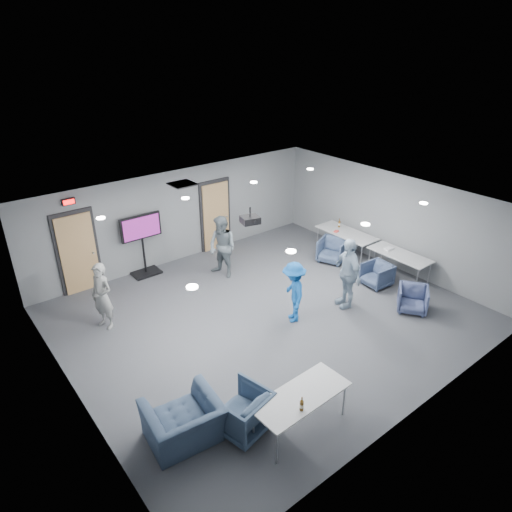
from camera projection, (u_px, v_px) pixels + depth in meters
floor at (267, 315)px, 10.95m from camera, size 9.00×9.00×0.00m
ceiling at (269, 210)px, 9.76m from camera, size 9.00×9.00×0.00m
wall_back at (180, 216)px, 13.17m from camera, size 9.00×0.02×2.70m
wall_front at (423, 353)px, 7.54m from camera, size 9.00×0.02×2.70m
wall_left at (67, 340)px, 7.85m from camera, size 0.02×8.00×2.70m
wall_right at (391, 220)px, 12.86m from camera, size 0.02×8.00×2.70m
door_left at (78, 253)px, 11.59m from camera, size 1.06×0.17×2.24m
door_right at (216, 216)px, 13.93m from camera, size 1.06×0.17×2.24m
exit_sign at (68, 202)px, 10.96m from camera, size 0.32×0.08×0.16m
hvac_diffuser at (182, 184)px, 11.45m from camera, size 0.60×0.60×0.03m
downlights at (269, 210)px, 9.76m from camera, size 6.18×3.78×0.02m
person_a at (102, 296)px, 10.22m from camera, size 0.57×0.68×1.59m
person_b at (222, 247)px, 12.38m from camera, size 0.84×0.97×1.73m
person_c at (347, 273)px, 10.99m from camera, size 0.75×1.13×1.79m
person_d at (294, 292)px, 10.47m from camera, size 0.97×1.11×1.49m
chair_right_a at (332, 250)px, 13.41m from camera, size 1.00×0.99×0.70m
chair_right_b at (377, 275)px, 12.13m from camera, size 0.75×0.73×0.63m
chair_right_c at (413, 299)px, 11.02m from camera, size 0.96×0.95×0.63m
chair_front_a at (242, 411)px, 7.66m from camera, size 0.99×1.01×0.78m
chair_front_b at (183, 422)px, 7.45m from camera, size 1.29×1.16×0.77m
table_right_a at (346, 234)px, 13.66m from camera, size 0.79×1.90×0.73m
table_right_b at (400, 256)px, 12.33m from camera, size 0.71×1.71×0.73m
table_front_left at (301, 397)px, 7.55m from camera, size 1.77×0.78×0.73m
bottle_front at (302, 405)px, 7.19m from camera, size 0.07×0.07×0.26m
bottle_right at (339, 224)px, 13.96m from camera, size 0.07×0.07×0.28m
snack_box at (336, 231)px, 13.67m from camera, size 0.19×0.15×0.04m
wrapper at (389, 249)px, 12.55m from camera, size 0.24×0.17×0.05m
tv_stand at (143, 241)px, 12.40m from camera, size 1.15×0.55×1.76m
projector at (250, 220)px, 10.04m from camera, size 0.46×0.42×0.37m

